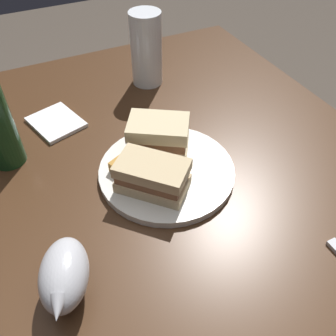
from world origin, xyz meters
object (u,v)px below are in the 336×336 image
Objects in this scene: napkin at (56,122)px; pint_glass at (146,54)px; sandwich_half_left at (159,137)px; gravy_boat at (64,275)px; plate at (167,171)px; sandwich_half_right at (152,175)px.

pint_glass is at bearing -73.76° from napkin.
sandwich_half_left is 0.30m from gravy_boat.
plate is at bearing 171.68° from sandwich_half_left.
gravy_boat is (-0.15, 0.22, 0.04)m from plate.
sandwich_half_right is (-0.03, 0.04, 0.03)m from plate.
sandwich_half_right is 0.37m from pint_glass.
napkin is (0.24, 0.15, -0.00)m from plate.
pint_glass is at bearing -22.10° from sandwich_half_right.
sandwich_half_right is at bearing -56.18° from gravy_boat.
sandwich_half_left is at bearing -48.88° from gravy_boat.
pint_glass is at bearing -18.86° from sandwich_half_left.
sandwich_half_right is at bearing 148.27° from sandwich_half_left.
sandwich_half_left is at bearing -31.73° from sandwich_half_right.
napkin is (-0.07, 0.24, -0.07)m from pint_glass.
pint_glass is 1.55× the size of napkin.
sandwich_half_left is (0.05, -0.01, 0.04)m from plate.
gravy_boat is (-0.20, 0.23, -0.00)m from sandwich_half_left.
plate is 0.06m from sandwich_half_right.
gravy_boat is at bearing 123.82° from sandwich_half_right.
napkin is (0.19, 0.16, -0.04)m from sandwich_half_left.
pint_glass is 1.32× the size of gravy_boat.
gravy_boat is (-0.46, 0.32, -0.03)m from pint_glass.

